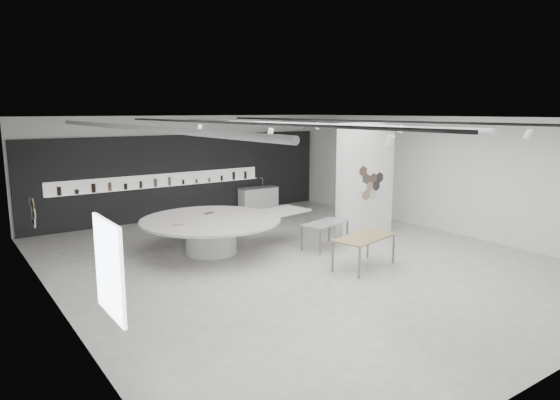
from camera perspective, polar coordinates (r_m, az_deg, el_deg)
room at (r=13.09m, az=1.66°, el=1.80°), size 12.02×14.02×3.82m
back_wall_display at (r=19.12m, az=-10.88°, el=2.67°), size 11.80×0.27×3.10m
partition_column at (r=16.21m, az=9.74°, el=2.30°), size 2.20×0.38×3.60m
display_island at (r=14.22m, az=-7.57°, el=-3.45°), size 5.48×4.55×1.01m
sample_table_wood at (r=12.93m, az=9.61°, el=-4.41°), size 1.89×1.25×0.82m
sample_table_stone at (r=14.65m, az=5.19°, el=-2.82°), size 1.62×1.09×0.76m
kitchen_counter at (r=20.33m, az=-2.49°, el=0.19°), size 1.63×0.69×1.27m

